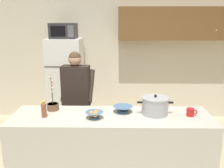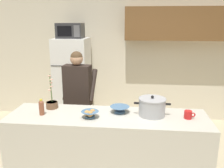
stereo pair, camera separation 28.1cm
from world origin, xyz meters
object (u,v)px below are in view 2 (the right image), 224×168
(cooking_pot, at_px, (152,107))
(bread_bowl, at_px, (90,114))
(microwave, at_px, (70,31))
(person_near_pot, at_px, (78,91))
(coffee_mug, at_px, (188,115))
(empty_bowl, at_px, (120,109))
(refrigerator, at_px, (73,82))
(potted_orchid, at_px, (52,103))
(bottle_near_edge, at_px, (41,107))

(cooking_pot, distance_m, bread_bowl, 0.75)
(bread_bowl, bearing_deg, cooking_pot, 11.96)
(microwave, bearing_deg, person_near_pot, -70.64)
(coffee_mug, xyz_separation_m, empty_bowl, (-0.81, 0.11, -0.00))
(refrigerator, distance_m, coffee_mug, 2.63)
(cooking_pot, distance_m, empty_bowl, 0.40)
(cooking_pot, xyz_separation_m, bread_bowl, (-0.73, -0.15, -0.06))
(cooking_pot, xyz_separation_m, potted_orchid, (-1.28, 0.11, -0.04))
(cooking_pot, bearing_deg, microwave, 129.51)
(coffee_mug, height_order, bottle_near_edge, bottle_near_edge)
(cooking_pot, bearing_deg, empty_bowl, 172.62)
(cooking_pot, bearing_deg, coffee_mug, -7.57)
(potted_orchid, bearing_deg, microwave, 95.88)
(refrigerator, height_order, person_near_pot, refrigerator)
(coffee_mug, bearing_deg, refrigerator, 135.50)
(refrigerator, xyz_separation_m, coffee_mug, (1.87, -1.84, 0.11))
(refrigerator, relative_size, potted_orchid, 3.75)
(person_near_pot, relative_size, coffee_mug, 12.21)
(refrigerator, bearing_deg, bottle_near_edge, -86.24)
(bread_bowl, distance_m, bottle_near_edge, 0.60)
(refrigerator, relative_size, bottle_near_edge, 8.54)
(microwave, relative_size, cooking_pot, 1.10)
(cooking_pot, relative_size, bottle_near_edge, 2.19)
(person_near_pot, bearing_deg, empty_bowl, -42.83)
(coffee_mug, distance_m, potted_orchid, 1.71)
(bottle_near_edge, bearing_deg, person_near_pot, 72.46)
(coffee_mug, distance_m, bottle_near_edge, 1.75)
(bottle_near_edge, bearing_deg, empty_bowl, 10.30)
(empty_bowl, bearing_deg, potted_orchid, 175.97)
(cooking_pot, xyz_separation_m, coffee_mug, (0.42, -0.06, -0.06))
(microwave, height_order, bread_bowl, microwave)
(person_near_pot, bearing_deg, microwave, 109.36)
(bread_bowl, bearing_deg, microwave, 110.75)
(microwave, height_order, potted_orchid, microwave)
(coffee_mug, distance_m, bread_bowl, 1.15)
(refrigerator, relative_size, person_near_pot, 1.07)
(microwave, xyz_separation_m, bottle_near_edge, (0.13, -1.88, -0.83))
(coffee_mug, height_order, bread_bowl, bread_bowl)
(potted_orchid, bearing_deg, coffee_mug, -5.67)
(refrigerator, distance_m, bottle_near_edge, 1.92)
(cooking_pot, bearing_deg, refrigerator, 129.17)
(bottle_near_edge, bearing_deg, coffee_mug, 2.10)
(person_near_pot, height_order, coffee_mug, person_near_pot)
(empty_bowl, height_order, bottle_near_edge, bottle_near_edge)
(person_near_pot, distance_m, bottle_near_edge, 0.84)
(person_near_pot, relative_size, bread_bowl, 7.66)
(refrigerator, bearing_deg, microwave, -89.93)
(person_near_pot, xyz_separation_m, coffee_mug, (1.49, -0.74, -0.02))
(person_near_pot, xyz_separation_m, bread_bowl, (0.35, -0.84, -0.02))
(refrigerator, xyz_separation_m, empty_bowl, (1.06, -1.73, 0.11))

